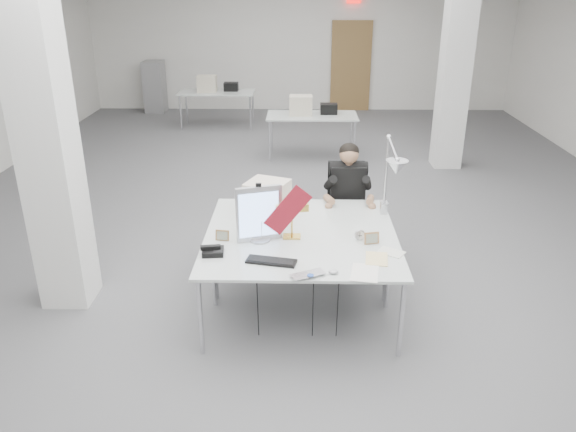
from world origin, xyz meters
name	(u,v)px	position (x,y,z in m)	size (l,w,h in m)	color
room_shell	(304,91)	(0.04, 0.13, 1.69)	(10.04, 14.04, 3.24)	#565659
desk_main	(301,257)	(0.00, -2.50, 0.74)	(1.80, 0.90, 0.03)	silver
desk_second	(301,216)	(0.00, -1.60, 0.74)	(1.80, 0.90, 0.03)	silver
bg_desk_a	(312,116)	(0.20, 3.00, 0.74)	(1.60, 0.80, 0.03)	silver
bg_desk_b	(217,92)	(-1.80, 5.20, 0.74)	(1.60, 0.80, 0.03)	silver
filing_cabinet	(155,87)	(-3.50, 6.65, 0.60)	(0.45, 0.55, 1.20)	gray
office_chair	(346,212)	(0.52, -0.93, 0.52)	(0.51, 0.51, 1.05)	black
seated_person	(348,182)	(0.52, -0.98, 0.90)	(0.44, 0.55, 0.82)	black
monitor	(259,214)	(-0.38, -2.19, 1.02)	(0.42, 0.04, 0.52)	#B5B5BA
pennant	(288,210)	(-0.12, -2.23, 1.07)	(0.46, 0.01, 0.19)	maroon
keyboard	(271,261)	(-0.25, -2.64, 0.77)	(0.43, 0.14, 0.02)	black
laptop	(310,277)	(0.08, -2.91, 0.77)	(0.29, 0.18, 0.02)	#A8A8AD
mouse	(333,272)	(0.26, -2.83, 0.77)	(0.08, 0.05, 0.03)	#A5A5A9
bankers_lamp	(292,220)	(-0.08, -2.13, 0.93)	(0.31, 0.12, 0.35)	gold
desk_phone	(213,252)	(-0.77, -2.49, 0.78)	(0.18, 0.17, 0.05)	black
picture_frame_left	(222,235)	(-0.72, -2.21, 0.80)	(0.13, 0.01, 0.10)	#A07545
picture_frame_right	(372,238)	(0.64, -2.25, 0.81)	(0.14, 0.01, 0.11)	#B7804F
desk_clock	(360,235)	(0.54, -2.17, 0.81)	(0.10, 0.10, 0.03)	#BBBBC0
paper_stack_a	(365,273)	(0.52, -2.81, 0.76)	(0.22, 0.31, 0.01)	white
paper_stack_b	(377,259)	(0.65, -2.56, 0.76)	(0.19, 0.26, 0.01)	#FFE398
paper_stack_c	(391,252)	(0.79, -2.43, 0.76)	(0.22, 0.15, 0.01)	white
beige_monitor	(267,199)	(-0.34, -1.61, 0.94)	(0.38, 0.36, 0.36)	beige
architect_lamp	(390,175)	(0.85, -1.77, 1.25)	(0.26, 0.76, 0.98)	#B6B7BB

